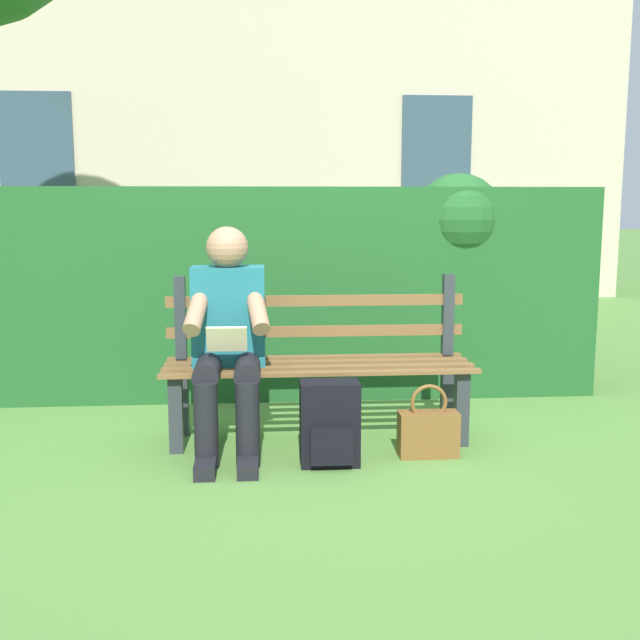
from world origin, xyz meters
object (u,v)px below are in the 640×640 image
(person_seated, at_px, (228,334))
(backpack, at_px, (330,424))
(handbag, at_px, (428,432))
(park_bench, at_px, (318,362))

(person_seated, relative_size, backpack, 2.78)
(handbag, bearing_deg, person_seated, -11.91)
(backpack, bearing_deg, handbag, -170.77)
(person_seated, xyz_separation_m, handbag, (-1.01, 0.21, -0.48))
(park_bench, xyz_separation_m, handbag, (-0.53, 0.37, -0.29))
(person_seated, xyz_separation_m, backpack, (-0.50, 0.30, -0.40))
(handbag, bearing_deg, backpack, 9.23)
(person_seated, bearing_deg, park_bench, -161.43)
(backpack, relative_size, handbag, 1.11)
(person_seated, distance_m, handbag, 1.14)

